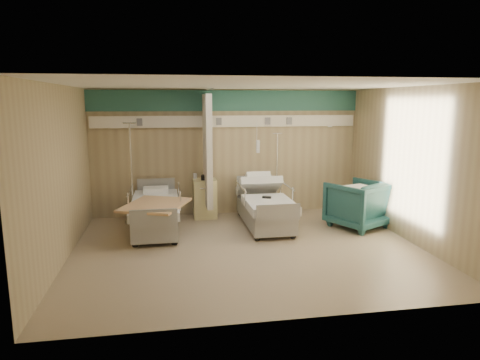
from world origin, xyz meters
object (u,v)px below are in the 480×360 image
(bed_right, at_px, (265,211))
(bedside_cabinet, at_px, (205,198))
(iv_stand_right, at_px, (276,197))
(visitor_armchair, at_px, (358,204))
(iv_stand_left, at_px, (133,203))
(bed_left, at_px, (156,216))

(bed_right, xyz_separation_m, bedside_cabinet, (-1.15, 0.90, 0.11))
(iv_stand_right, bearing_deg, visitor_armchair, -45.11)
(bed_right, xyz_separation_m, visitor_armchair, (1.85, -0.38, 0.16))
(bed_right, relative_size, bedside_cabinet, 2.54)
(visitor_armchair, distance_m, iv_stand_left, 4.66)
(visitor_armchair, height_order, iv_stand_left, iv_stand_left)
(bed_left, distance_m, bedside_cabinet, 1.39)
(bedside_cabinet, bearing_deg, bed_left, -139.40)
(bed_right, relative_size, iv_stand_left, 1.02)
(bed_right, relative_size, iv_stand_right, 1.17)
(bed_right, bearing_deg, visitor_armchair, -11.46)
(bedside_cabinet, height_order, iv_stand_right, iv_stand_right)
(visitor_armchair, height_order, iv_stand_right, iv_stand_right)
(bed_right, distance_m, iv_stand_left, 2.77)
(bedside_cabinet, bearing_deg, visitor_armchair, -23.03)
(bedside_cabinet, xyz_separation_m, iv_stand_left, (-1.53, -0.19, 0.01))
(iv_stand_left, bearing_deg, bedside_cabinet, 7.25)
(iv_stand_right, bearing_deg, bedside_cabinet, -177.22)
(bed_right, distance_m, iv_stand_right, 1.10)
(iv_stand_right, bearing_deg, iv_stand_left, -175.06)
(visitor_armchair, xyz_separation_m, iv_stand_left, (-4.53, 1.08, -0.04))
(bed_right, height_order, bedside_cabinet, bedside_cabinet)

